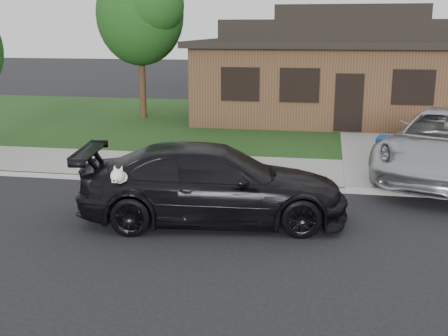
# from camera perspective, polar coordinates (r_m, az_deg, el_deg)

# --- Properties ---
(ground) EXTENTS (120.00, 120.00, 0.00)m
(ground) POSITION_cam_1_polar(r_m,az_deg,el_deg) (11.04, -7.36, -6.58)
(ground) COLOR black
(ground) RESTS_ON ground
(sidewalk) EXTENTS (60.00, 3.00, 0.12)m
(sidewalk) POSITION_cam_1_polar(r_m,az_deg,el_deg) (15.64, -1.80, -0.05)
(sidewalk) COLOR gray
(sidewalk) RESTS_ON ground
(curb) EXTENTS (60.00, 0.12, 0.12)m
(curb) POSITION_cam_1_polar(r_m,az_deg,el_deg) (14.23, -3.08, -1.50)
(curb) COLOR gray
(curb) RESTS_ON ground
(lawn) EXTENTS (60.00, 13.00, 0.13)m
(lawn) POSITION_cam_1_polar(r_m,az_deg,el_deg) (23.36, 2.39, 4.66)
(lawn) COLOR #193814
(lawn) RESTS_ON ground
(driveway) EXTENTS (4.50, 13.00, 0.14)m
(driveway) POSITION_cam_1_polar(r_m,az_deg,el_deg) (20.36, 18.11, 2.59)
(driveway) COLOR gray
(driveway) RESTS_ON ground
(sedan) EXTENTS (5.69, 3.02, 1.57)m
(sedan) POSITION_cam_1_polar(r_m,az_deg,el_deg) (11.43, -1.11, -1.60)
(sedan) COLOR black
(sedan) RESTS_ON ground
(recycling_bin) EXTENTS (0.80, 0.80, 1.10)m
(recycling_bin) POSITION_cam_1_polar(r_m,az_deg,el_deg) (14.73, 16.49, 0.94)
(recycling_bin) COLOR navy
(recycling_bin) RESTS_ON sidewalk
(house) EXTENTS (12.60, 8.60, 4.65)m
(house) POSITION_cam_1_polar(r_m,az_deg,el_deg) (24.88, 12.41, 9.73)
(house) COLOR #422B1C
(house) RESTS_ON ground
(tree_0) EXTENTS (3.78, 3.60, 6.34)m
(tree_0) POSITION_cam_1_polar(r_m,az_deg,el_deg) (23.94, -8.25, 15.37)
(tree_0) COLOR #332114
(tree_0) RESTS_ON ground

